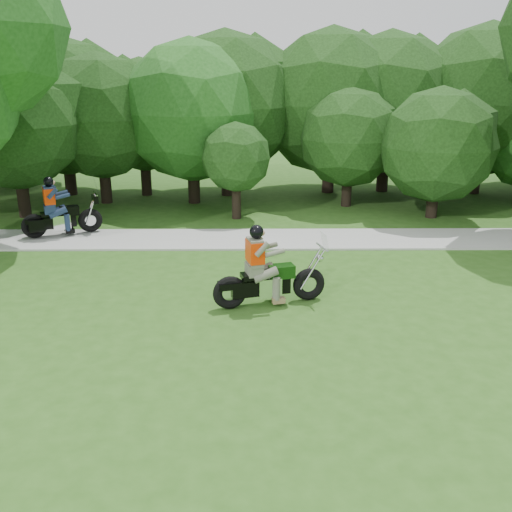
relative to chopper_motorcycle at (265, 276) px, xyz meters
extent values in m
plane|color=#2B5418|center=(0.98, -2.86, -0.70)|extent=(100.00, 100.00, 0.00)
cube|color=#9F9F99|center=(0.98, 5.14, -0.67)|extent=(60.00, 2.20, 0.06)
cylinder|color=black|center=(3.42, 9.76, 0.00)|extent=(0.39, 0.39, 1.40)
sphere|color=black|center=(3.42, 9.76, 1.94)|extent=(3.79, 3.79, 3.79)
cylinder|color=black|center=(-4.72, 11.86, 0.20)|extent=(0.43, 0.43, 1.80)
sphere|color=black|center=(-4.72, 11.86, 2.59)|extent=(4.58, 4.58, 4.58)
cylinder|color=black|center=(6.21, 7.94, -0.08)|extent=(0.40, 0.40, 1.25)
sphere|color=black|center=(6.21, 7.94, 1.87)|extent=(4.05, 4.05, 4.05)
cylinder|color=black|center=(-8.49, 8.17, 0.20)|extent=(0.43, 0.43, 1.80)
sphere|color=black|center=(-8.49, 8.17, 2.61)|extent=(4.66, 4.66, 4.66)
cylinder|color=black|center=(9.30, 12.15, 0.20)|extent=(0.51, 0.51, 1.80)
sphere|color=black|center=(9.30, 12.15, 3.13)|extent=(6.26, 6.26, 6.26)
cylinder|color=black|center=(5.43, 12.57, 0.20)|extent=(0.50, 0.50, 1.80)
sphere|color=black|center=(5.43, 12.57, 3.02)|extent=(5.90, 5.90, 5.90)
cylinder|color=black|center=(-7.95, 11.97, 0.20)|extent=(0.48, 0.48, 1.80)
sphere|color=black|center=(-7.95, 11.97, 2.92)|extent=(5.60, 5.60, 5.60)
cylinder|color=black|center=(-6.08, 10.41, 0.20)|extent=(0.44, 0.44, 1.80)
sphere|color=black|center=(-6.08, 10.41, 2.66)|extent=(4.81, 4.81, 4.81)
cylinder|color=black|center=(-11.06, 13.64, 0.20)|extent=(0.54, 0.54, 1.80)
sphere|color=black|center=(-11.06, 13.64, 3.31)|extent=(6.81, 6.81, 6.81)
cylinder|color=black|center=(-0.82, 7.85, -0.01)|extent=(0.32, 0.32, 1.39)
sphere|color=black|center=(-0.82, 7.85, 1.49)|extent=(2.45, 2.45, 2.45)
cylinder|color=black|center=(-2.56, 10.37, 0.20)|extent=(0.47, 0.47, 1.80)
sphere|color=#1D4E16|center=(-2.56, 10.37, 2.86)|extent=(5.43, 5.43, 5.43)
cylinder|color=black|center=(-1.30, 11.80, 0.20)|extent=(0.49, 0.49, 1.80)
sphere|color=black|center=(-1.30, 11.80, 3.01)|extent=(5.87, 5.87, 5.87)
cylinder|color=black|center=(3.03, 12.36, 0.20)|extent=(0.50, 0.50, 1.80)
sphere|color=black|center=(3.03, 12.36, 3.07)|extent=(6.06, 6.06, 6.06)
torus|color=black|center=(-0.78, -0.22, -0.31)|extent=(0.80, 0.42, 0.77)
torus|color=black|center=(1.03, 0.28, -0.31)|extent=(0.80, 0.42, 0.77)
cube|color=black|center=(-0.09, -0.03, -0.26)|extent=(1.37, 0.62, 0.35)
cube|color=silver|center=(0.09, 0.02, -0.26)|extent=(0.61, 0.50, 0.44)
cube|color=black|center=(0.38, 0.10, 0.07)|extent=(0.64, 0.47, 0.29)
cube|color=black|center=(-0.24, -0.07, 0.03)|extent=(0.65, 0.49, 0.11)
cylinder|color=silver|center=(1.07, 0.30, 0.07)|extent=(0.59, 0.21, 0.92)
cylinder|color=silver|center=(1.33, 0.37, 0.55)|extent=(0.23, 0.69, 0.04)
cube|color=#626552|center=(-0.24, -0.07, 0.18)|extent=(0.43, 0.49, 0.27)
cube|color=#626552|center=(-0.22, -0.06, 0.58)|extent=(0.40, 0.52, 0.62)
cube|color=#EA3204|center=(-0.22, -0.06, 0.60)|extent=(0.44, 0.58, 0.49)
sphere|color=black|center=(-0.18, -0.05, 1.05)|extent=(0.31, 0.31, 0.31)
torus|color=black|center=(-7.07, 5.22, -0.25)|extent=(0.80, 0.52, 0.77)
torus|color=black|center=(-5.51, 5.92, -0.25)|extent=(0.80, 0.52, 0.77)
cube|color=black|center=(-6.48, 5.49, -0.20)|extent=(1.23, 0.74, 0.35)
cube|color=silver|center=(-6.32, 5.55, -0.20)|extent=(0.64, 0.56, 0.44)
cube|color=black|center=(-6.07, 5.67, 0.13)|extent=(0.66, 0.54, 0.29)
cube|color=black|center=(-6.60, 5.43, 0.09)|extent=(0.67, 0.56, 0.11)
cylinder|color=silver|center=(-5.47, 5.93, 0.13)|extent=(0.42, 0.22, 0.99)
cylinder|color=silver|center=(-5.30, 6.01, 0.61)|extent=(0.32, 0.66, 0.04)
cube|color=black|center=(-6.92, 5.02, -0.20)|extent=(0.48, 0.31, 0.38)
cube|color=black|center=(-7.12, 5.47, -0.20)|extent=(0.48, 0.31, 0.38)
cube|color=#1A2946|center=(-6.60, 5.43, 0.24)|extent=(0.47, 0.52, 0.27)
cube|color=#1A2946|center=(-6.58, 5.44, 0.64)|extent=(0.45, 0.54, 0.62)
cube|color=#EA3204|center=(-6.58, 5.44, 0.66)|extent=(0.50, 0.59, 0.49)
sphere|color=black|center=(-6.55, 5.45, 1.10)|extent=(0.31, 0.31, 0.31)
camera|label=1|loc=(-0.30, -12.00, 4.45)|focal=40.00mm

